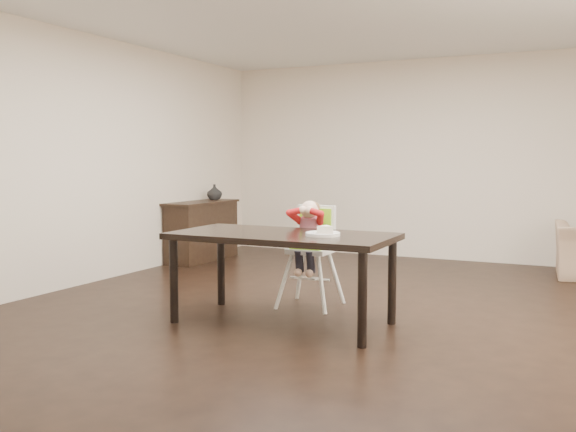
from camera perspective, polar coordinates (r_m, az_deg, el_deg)
name	(u,v)px	position (r m, az deg, el deg)	size (l,w,h in m)	color
ground	(341,314)	(5.69, 4.74, -8.69)	(7.00, 7.00, 0.00)	black
room_walls	(343,100)	(5.55, 4.88, 10.25)	(6.02, 7.02, 2.71)	beige
dining_table	(282,243)	(5.25, -0.50, -2.39)	(1.80, 0.90, 0.75)	black
high_chair	(311,232)	(5.89, 2.10, -1.41)	(0.41, 0.41, 0.98)	white
plate	(324,232)	(5.07, 3.20, -1.45)	(0.31, 0.31, 0.08)	white
sideboard	(202,231)	(8.68, -7.66, -1.29)	(0.44, 1.26, 0.79)	black
vase	(215,193)	(8.91, -6.55, 2.09)	(0.21, 0.22, 0.21)	#99999E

